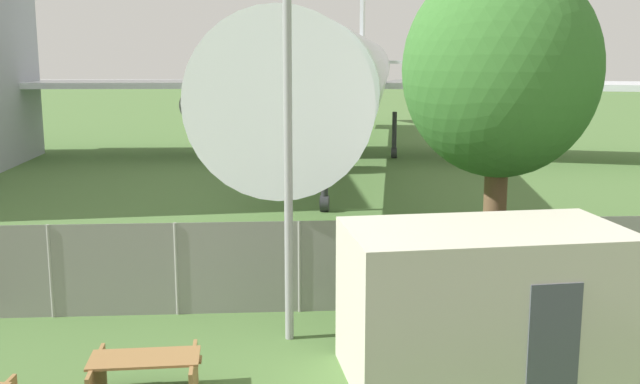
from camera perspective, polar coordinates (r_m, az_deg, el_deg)
perimeter_fence at (r=15.68m, az=-1.57°, el=-5.71°), size 56.07×0.07×1.96m
airplane at (r=37.49m, az=2.11°, el=8.92°), size 36.90×45.28×12.23m
portable_cabin at (r=12.87m, az=12.30°, el=-8.22°), size 4.74×2.83×2.56m
picnic_bench_near_cabin at (r=12.20m, az=-13.17°, el=-13.39°), size 1.73×1.47×0.76m
tree_near_hangar at (r=18.51m, az=13.61°, el=8.97°), size 4.69×4.69×7.56m
light_mast at (r=13.55m, az=-2.51°, el=11.33°), size 0.44×0.44×9.30m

